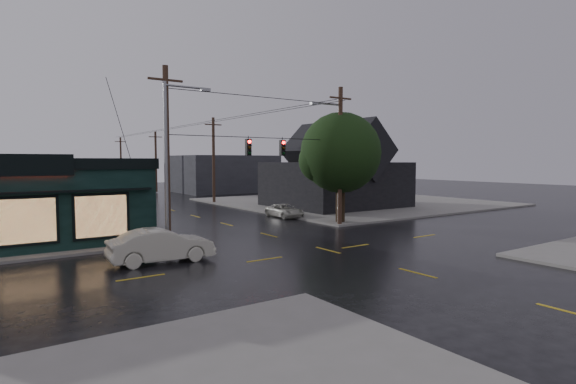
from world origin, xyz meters
TOP-DOWN VIEW (x-y plane):
  - ground_plane at (0.00, 0.00)m, footprint 160.00×160.00m
  - sidewalk_ne at (20.00, 20.00)m, footprint 28.00×28.00m
  - ne_building at (15.00, 17.00)m, footprint 12.60×11.60m
  - corner_tree at (7.37, 7.42)m, footprint 6.14×6.14m
  - utility_pole_nw at (-6.50, 6.50)m, footprint 2.00×0.32m
  - utility_pole_ne at (6.50, 6.50)m, footprint 2.00×0.32m
  - utility_pole_far_a at (6.50, 28.00)m, footprint 2.00×0.32m
  - utility_pole_far_b at (6.50, 48.00)m, footprint 2.00×0.32m
  - utility_pole_far_c at (6.50, 68.00)m, footprint 2.00×0.32m
  - span_signal_assembly at (0.10, 6.50)m, footprint 13.00×0.48m
  - streetlight_nw at (-6.80, 5.80)m, footprint 5.40×0.30m
  - streetlight_ne at (7.00, 7.20)m, footprint 5.40×0.30m
  - bg_building_east at (16.00, 45.00)m, footprint 14.00×12.00m
  - sedan_cream at (-8.34, 2.27)m, footprint 4.96×1.96m
  - suv_silver at (6.00, 12.99)m, footprint 1.88×4.04m

SIDE VIEW (x-z plane):
  - ground_plane at x=0.00m, z-range 0.00..0.00m
  - utility_pole_nw at x=-6.50m, z-range -5.08..5.08m
  - utility_pole_ne at x=6.50m, z-range -5.08..5.08m
  - utility_pole_far_a at x=6.50m, z-range -4.83..4.83m
  - utility_pole_far_b at x=6.50m, z-range -4.58..4.58m
  - utility_pole_far_c at x=6.50m, z-range -4.58..4.58m
  - streetlight_nw at x=-6.80m, z-range -4.58..4.58m
  - streetlight_ne at x=7.00m, z-range -4.58..4.58m
  - sidewalk_ne at x=20.00m, z-range 0.00..0.15m
  - suv_silver at x=6.00m, z-range 0.00..1.12m
  - sedan_cream at x=-8.34m, z-range 0.00..1.61m
  - bg_building_east at x=16.00m, z-range 0.00..5.60m
  - ne_building at x=15.00m, z-range 0.09..8.85m
  - corner_tree at x=7.37m, z-range 1.23..9.57m
  - span_signal_assembly at x=0.10m, z-range 5.08..6.31m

